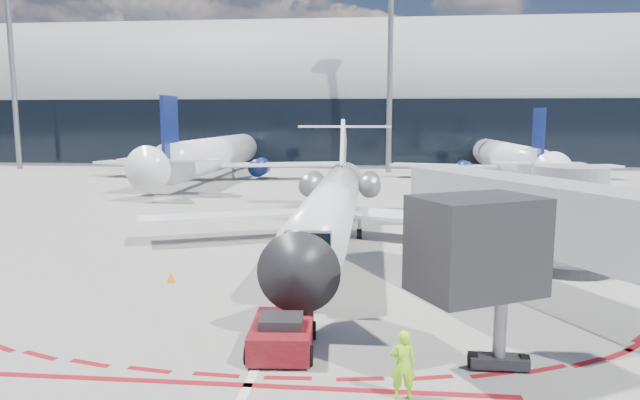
# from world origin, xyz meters

# --- Properties ---
(ground) EXTENTS (260.00, 260.00, 0.00)m
(ground) POSITION_xyz_m (0.00, 0.00, 0.00)
(ground) COLOR slate
(ground) RESTS_ON ground
(apron_centerline) EXTENTS (0.25, 40.00, 0.01)m
(apron_centerline) POSITION_xyz_m (0.00, 2.00, 0.01)
(apron_centerline) COLOR silver
(apron_centerline) RESTS_ON ground
(apron_stop_bar) EXTENTS (14.00, 0.25, 0.01)m
(apron_stop_bar) POSITION_xyz_m (0.00, -11.50, 0.01)
(apron_stop_bar) COLOR maroon
(apron_stop_bar) RESTS_ON ground
(terminal_building) EXTENTS (150.00, 24.15, 24.00)m
(terminal_building) POSITION_xyz_m (0.00, 64.97, 8.52)
(terminal_building) COLOR gray
(terminal_building) RESTS_ON ground
(jet_bridge) EXTENTS (10.03, 15.20, 4.90)m
(jet_bridge) POSITION_xyz_m (9.79, -3.01, 3.01)
(jet_bridge) COLOR gray
(jet_bridge) RESTS_ON ground
(light_mast_west) EXTENTS (0.70, 0.70, 25.00)m
(light_mast_west) POSITION_xyz_m (-45.00, 48.00, 12.50)
(light_mast_west) COLOR slate
(light_mast_west) RESTS_ON ground
(light_mast_centre) EXTENTS (0.70, 0.70, 25.00)m
(light_mast_centre) POSITION_xyz_m (5.00, 48.00, 12.50)
(light_mast_centre) COLOR slate
(light_mast_centre) RESTS_ON ground
(regional_jet) EXTENTS (22.21, 27.39, 6.86)m
(regional_jet) POSITION_xyz_m (0.97, 5.81, 2.29)
(regional_jet) COLOR silver
(regional_jet) RESTS_ON ground
(pushback_tug) EXTENTS (2.10, 4.59, 1.18)m
(pushback_tug) POSITION_xyz_m (0.54, -9.22, 0.52)
(pushback_tug) COLOR #500B0C
(pushback_tug) RESTS_ON ground
(ramp_worker) EXTENTS (0.68, 0.48, 1.78)m
(ramp_worker) POSITION_xyz_m (3.99, -11.81, 0.89)
(ramp_worker) COLOR #A1F519
(ramp_worker) RESTS_ON ground
(safety_cone_left) EXTENTS (0.35, 0.35, 0.48)m
(safety_cone_left) POSITION_xyz_m (-5.32, -2.55, 0.24)
(safety_cone_left) COLOR orange
(safety_cone_left) RESTS_ON ground
(bg_airliner_0) EXTENTS (34.33, 36.35, 11.11)m
(bg_airliner_0) POSITION_xyz_m (-15.00, 38.99, 5.55)
(bg_airliner_0) COLOR silver
(bg_airliner_0) RESTS_ON ground
(bg_airliner_1) EXTENTS (30.26, 32.04, 9.79)m
(bg_airliner_1) POSITION_xyz_m (18.05, 41.30, 4.89)
(bg_airliner_1) COLOR silver
(bg_airliner_1) RESTS_ON ground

